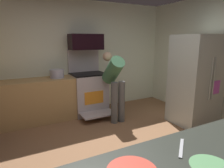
{
  "coord_description": "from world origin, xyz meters",
  "views": [
    {
      "loc": [
        -1.29,
        -2.25,
        1.69
      ],
      "look_at": [
        0.05,
        0.3,
        1.05
      ],
      "focal_mm": 31.6,
      "sensor_mm": 36.0,
      "label": 1
    }
  ],
  "objects": [
    {
      "name": "oven_range",
      "position": [
        0.3,
        1.96,
        0.51
      ],
      "size": [
        0.76,
        1.04,
        1.48
      ],
      "color": "#BEB2B6",
      "rests_on": "ground"
    },
    {
      "name": "wall_back",
      "position": [
        0.0,
        2.34,
        1.3
      ],
      "size": [
        5.2,
        0.12,
        2.6
      ],
      "primitive_type": "cube",
      "color": "silver",
      "rests_on": "ground"
    },
    {
      "name": "ground_plane",
      "position": [
        0.0,
        0.0,
        -0.01
      ],
      "size": [
        5.2,
        4.8,
        0.02
      ],
      "primitive_type": "cube",
      "color": "#8B5F40"
    },
    {
      "name": "lower_cabinet_run",
      "position": [
        -0.9,
        1.98,
        0.45
      ],
      "size": [
        2.4,
        0.6,
        0.9
      ],
      "primitive_type": "cube",
      "color": "tan",
      "rests_on": "ground"
    },
    {
      "name": "knife_chef",
      "position": [
        -0.21,
        -1.31,
        0.9
      ],
      "size": [
        0.23,
        0.2,
        0.01
      ],
      "primitive_type": "cube",
      "rotation": [
        0.0,
        0.0,
        0.71
      ],
      "color": "#B7BABF",
      "rests_on": "counter_island"
    },
    {
      "name": "stock_pot",
      "position": [
        -0.4,
        1.98,
        0.99
      ],
      "size": [
        0.29,
        0.29,
        0.18
      ],
      "primitive_type": "cylinder",
      "color": "#B2B0C7",
      "rests_on": "lower_cabinet_run"
    },
    {
      "name": "refrigerator",
      "position": [
        2.03,
        0.43,
        0.9
      ],
      "size": [
        0.85,
        0.75,
        1.8
      ],
      "color": "#B8C0B6",
      "rests_on": "ground"
    },
    {
      "name": "microwave",
      "position": [
        0.3,
        2.06,
        1.65
      ],
      "size": [
        0.74,
        0.38,
        0.35
      ],
      "primitive_type": "cube",
      "color": "black",
      "rests_on": "oven_range"
    },
    {
      "name": "person_cook",
      "position": [
        0.63,
        1.31,
        0.87
      ],
      "size": [
        0.31,
        0.69,
        1.44
      ],
      "color": "#595959",
      "rests_on": "ground"
    }
  ]
}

